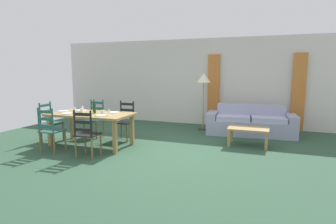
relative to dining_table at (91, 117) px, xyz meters
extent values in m
cube|color=#2D4E38|center=(1.59, 0.14, -0.67)|extent=(9.60, 9.60, 0.02)
cube|color=silver|center=(1.59, 3.44, 0.69)|extent=(9.60, 0.16, 2.70)
cube|color=#C37030|center=(2.16, 3.30, 0.44)|extent=(0.35, 0.08, 2.20)
cube|color=#C37030|center=(4.56, 3.30, 0.44)|extent=(0.35, 0.08, 2.20)
cube|color=#9F814C|center=(0.00, 0.00, 0.06)|extent=(1.90, 0.96, 0.05)
cube|color=#9F814C|center=(-0.85, -0.38, -0.31)|extent=(0.08, 0.08, 0.70)
cube|color=#9F814C|center=(0.85, -0.38, -0.31)|extent=(0.08, 0.08, 0.70)
cube|color=#9F814C|center=(-0.85, 0.38, -0.31)|extent=(0.08, 0.08, 0.70)
cube|color=#9F814C|center=(0.85, 0.38, -0.31)|extent=(0.08, 0.08, 0.70)
cube|color=#265950|center=(-0.47, -0.70, -0.22)|extent=(0.43, 0.41, 0.03)
cylinder|color=brown|center=(-0.66, -0.53, -0.45)|extent=(0.04, 0.04, 0.43)
cylinder|color=brown|center=(-0.30, -0.53, -0.45)|extent=(0.04, 0.04, 0.43)
cylinder|color=brown|center=(-0.65, -0.87, -0.45)|extent=(0.04, 0.04, 0.43)
cylinder|color=brown|center=(-0.29, -0.87, -0.45)|extent=(0.04, 0.04, 0.43)
cylinder|color=#265950|center=(-0.65, -0.87, 0.05)|extent=(0.04, 0.04, 0.50)
cylinder|color=#265950|center=(-0.29, -0.87, 0.05)|extent=(0.04, 0.04, 0.50)
cube|color=#265950|center=(-0.47, -0.87, -0.08)|extent=(0.38, 0.03, 0.06)
cube|color=#265950|center=(-0.47, -0.87, 0.07)|extent=(0.38, 0.03, 0.06)
cube|color=#265950|center=(-0.47, -0.87, 0.22)|extent=(0.38, 0.03, 0.06)
cube|color=black|center=(0.45, -0.73, -0.22)|extent=(0.45, 0.43, 0.03)
cylinder|color=brown|center=(0.25, -0.57, -0.45)|extent=(0.04, 0.04, 0.43)
cylinder|color=brown|center=(0.61, -0.54, -0.45)|extent=(0.04, 0.04, 0.43)
cylinder|color=brown|center=(0.28, -0.91, -0.45)|extent=(0.04, 0.04, 0.43)
cylinder|color=brown|center=(0.64, -0.88, -0.45)|extent=(0.04, 0.04, 0.43)
cylinder|color=black|center=(0.28, -0.91, 0.05)|extent=(0.04, 0.04, 0.50)
cylinder|color=black|center=(0.64, -0.88, 0.05)|extent=(0.04, 0.04, 0.50)
cube|color=black|center=(0.46, -0.90, -0.08)|extent=(0.38, 0.05, 0.06)
cube|color=black|center=(0.46, -0.90, 0.07)|extent=(0.38, 0.05, 0.06)
cube|color=black|center=(0.46, -0.90, 0.22)|extent=(0.38, 0.05, 0.06)
cube|color=#215449|center=(-0.43, 0.71, -0.22)|extent=(0.43, 0.41, 0.03)
cylinder|color=brown|center=(-0.24, 0.54, -0.45)|extent=(0.04, 0.04, 0.43)
cylinder|color=brown|center=(-0.60, 0.54, -0.45)|extent=(0.04, 0.04, 0.43)
cylinder|color=brown|center=(-0.25, 0.88, -0.45)|extent=(0.04, 0.04, 0.43)
cylinder|color=brown|center=(-0.61, 0.88, -0.45)|extent=(0.04, 0.04, 0.43)
cylinder|color=#215449|center=(-0.25, 0.88, 0.05)|extent=(0.04, 0.04, 0.50)
cylinder|color=#215449|center=(-0.61, 0.88, 0.05)|extent=(0.04, 0.04, 0.50)
cube|color=#215449|center=(-0.43, 0.88, -0.08)|extent=(0.38, 0.03, 0.06)
cube|color=#215449|center=(-0.43, 0.88, 0.07)|extent=(0.38, 0.03, 0.06)
cube|color=#215449|center=(-0.43, 0.88, 0.22)|extent=(0.38, 0.03, 0.06)
cube|color=black|center=(0.46, 0.70, -0.22)|extent=(0.43, 0.41, 0.03)
cylinder|color=brown|center=(0.63, 0.53, -0.45)|extent=(0.04, 0.04, 0.43)
cylinder|color=brown|center=(0.27, 0.54, -0.45)|extent=(0.04, 0.04, 0.43)
cylinder|color=brown|center=(0.64, 0.87, -0.45)|extent=(0.04, 0.04, 0.43)
cylinder|color=brown|center=(0.28, 0.88, -0.45)|extent=(0.04, 0.04, 0.43)
cylinder|color=black|center=(0.64, 0.87, 0.05)|extent=(0.04, 0.04, 0.50)
cylinder|color=black|center=(0.28, 0.88, 0.05)|extent=(0.04, 0.04, 0.50)
cube|color=black|center=(0.46, 0.87, -0.08)|extent=(0.38, 0.03, 0.06)
cube|color=black|center=(0.46, 0.87, 0.07)|extent=(0.38, 0.03, 0.06)
cube|color=black|center=(0.46, 0.87, 0.22)|extent=(0.38, 0.03, 0.06)
cube|color=#225B4E|center=(-1.11, -0.03, -0.22)|extent=(0.42, 0.44, 0.03)
cylinder|color=brown|center=(-0.95, 0.16, -0.45)|extent=(0.04, 0.04, 0.43)
cylinder|color=brown|center=(-0.93, -0.20, -0.45)|extent=(0.04, 0.04, 0.43)
cylinder|color=brown|center=(-1.29, 0.14, -0.45)|extent=(0.04, 0.04, 0.43)
cylinder|color=brown|center=(-1.27, -0.22, -0.45)|extent=(0.04, 0.04, 0.43)
cylinder|color=#225B4E|center=(-1.29, 0.14, 0.05)|extent=(0.04, 0.04, 0.50)
cylinder|color=#225B4E|center=(-1.27, -0.22, 0.05)|extent=(0.04, 0.04, 0.50)
cube|color=#225B4E|center=(-1.28, -0.04, -0.08)|extent=(0.04, 0.38, 0.06)
cube|color=#225B4E|center=(-1.28, -0.04, 0.07)|extent=(0.04, 0.38, 0.06)
cube|color=#225B4E|center=(-1.28, -0.04, 0.22)|extent=(0.04, 0.38, 0.06)
cylinder|color=white|center=(-0.45, -0.25, 0.10)|extent=(0.24, 0.24, 0.02)
cube|color=silver|center=(-0.60, -0.25, 0.09)|extent=(0.02, 0.17, 0.01)
cylinder|color=white|center=(0.45, -0.25, 0.10)|extent=(0.24, 0.24, 0.02)
cube|color=silver|center=(0.30, -0.25, 0.09)|extent=(0.03, 0.17, 0.01)
cylinder|color=white|center=(-0.45, 0.25, 0.10)|extent=(0.24, 0.24, 0.02)
cube|color=silver|center=(-0.60, 0.25, 0.09)|extent=(0.02, 0.17, 0.01)
cylinder|color=white|center=(0.45, 0.25, 0.10)|extent=(0.24, 0.24, 0.02)
cube|color=silver|center=(0.30, 0.25, 0.09)|extent=(0.02, 0.17, 0.01)
cylinder|color=white|center=(-0.78, 0.00, 0.10)|extent=(0.24, 0.24, 0.02)
cube|color=silver|center=(-0.93, 0.00, 0.09)|extent=(0.02, 0.17, 0.01)
cylinder|color=#143819|center=(0.09, 0.02, 0.20)|extent=(0.07, 0.07, 0.22)
cylinder|color=#143819|center=(0.09, 0.02, 0.35)|extent=(0.02, 0.02, 0.08)
cylinder|color=black|center=(0.09, 0.02, 0.39)|extent=(0.03, 0.03, 0.02)
cylinder|color=white|center=(-0.32, -0.13, 0.09)|extent=(0.06, 0.06, 0.01)
cylinder|color=white|center=(-0.32, -0.13, 0.13)|extent=(0.01, 0.01, 0.07)
cone|color=white|center=(-0.32, -0.13, 0.21)|extent=(0.06, 0.06, 0.08)
cylinder|color=white|center=(0.58, -0.16, 0.09)|extent=(0.06, 0.06, 0.01)
cylinder|color=white|center=(0.58, -0.16, 0.13)|extent=(0.01, 0.01, 0.07)
cone|color=white|center=(0.58, -0.16, 0.21)|extent=(0.06, 0.06, 0.08)
cylinder|color=white|center=(-0.32, 0.13, 0.09)|extent=(0.06, 0.06, 0.01)
cylinder|color=white|center=(-0.32, 0.13, 0.13)|extent=(0.01, 0.01, 0.07)
cone|color=white|center=(-0.32, 0.13, 0.21)|extent=(0.06, 0.06, 0.08)
cylinder|color=beige|center=(0.32, 0.00, 0.13)|extent=(0.07, 0.07, 0.09)
cylinder|color=beige|center=(-0.27, 0.03, 0.13)|extent=(0.07, 0.07, 0.09)
cube|color=#999CB7|center=(3.36, 2.35, -0.46)|extent=(1.87, 0.96, 0.40)
cube|color=#999CB7|center=(3.34, 2.65, -0.26)|extent=(1.81, 0.36, 0.80)
cube|color=#999CB7|center=(4.38, 2.44, -0.37)|extent=(0.31, 0.82, 0.58)
cube|color=#999CB7|center=(2.35, 2.26, -0.37)|extent=(0.31, 0.82, 0.58)
cube|color=#ABAECE|center=(3.82, 2.34, -0.20)|extent=(0.91, 0.72, 0.12)
cube|color=#ABAECE|center=(2.92, 2.26, -0.20)|extent=(0.91, 0.72, 0.12)
cube|color=#9F814C|center=(3.39, 1.20, -0.26)|extent=(0.90, 0.56, 0.04)
cube|color=#9F814C|center=(2.99, 0.97, -0.47)|extent=(0.06, 0.06, 0.38)
cube|color=#9F814C|center=(3.79, 0.97, -0.47)|extent=(0.06, 0.06, 0.38)
cube|color=#9F814C|center=(2.99, 1.43, -0.47)|extent=(0.06, 0.06, 0.38)
cube|color=#9F814C|center=(3.79, 1.43, -0.47)|extent=(0.06, 0.06, 0.38)
cylinder|color=#332D28|center=(2.01, 2.60, -0.65)|extent=(0.28, 0.28, 0.03)
cylinder|color=gray|center=(2.01, 2.60, 0.04)|extent=(0.03, 0.03, 1.35)
cone|color=beige|center=(2.01, 2.60, 0.85)|extent=(0.40, 0.40, 0.26)
camera|label=1|loc=(3.81, -5.23, 1.04)|focal=29.59mm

